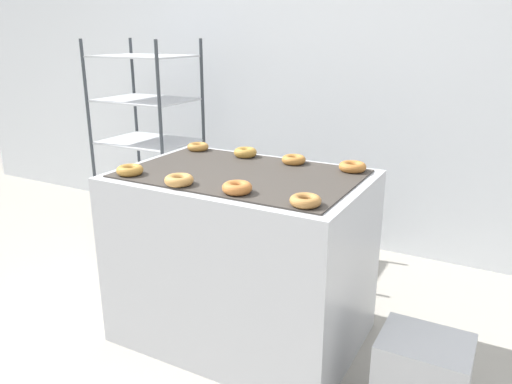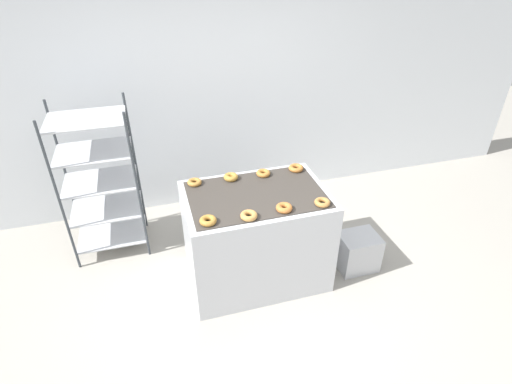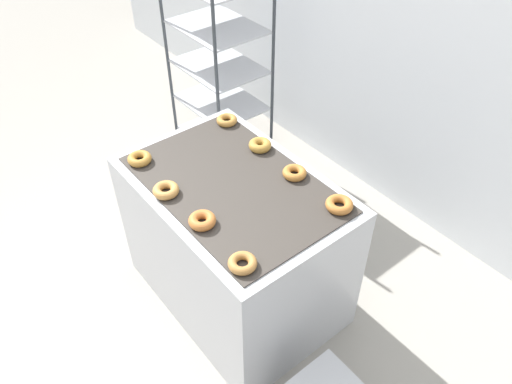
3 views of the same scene
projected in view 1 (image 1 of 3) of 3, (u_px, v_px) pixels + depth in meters
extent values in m
cube|color=silver|center=(344.00, 56.00, 3.52)|extent=(8.00, 0.05, 2.80)
cube|color=#B7BABF|center=(242.00, 257.00, 2.59)|extent=(1.22, 0.83, 0.90)
cube|color=#38332D|center=(241.00, 173.00, 2.45)|extent=(1.12, 0.73, 0.01)
cube|color=#262628|center=(267.00, 269.00, 2.07)|extent=(0.12, 0.07, 0.10)
cylinder|color=#33383D|center=(91.00, 145.00, 3.71)|extent=(0.02, 0.02, 1.52)
cylinder|color=#33383D|center=(162.00, 155.00, 3.41)|extent=(0.02, 0.02, 1.52)
cylinder|color=#33383D|center=(137.00, 134.00, 4.13)|extent=(0.02, 0.02, 1.52)
cylinder|color=#33383D|center=(204.00, 142.00, 3.83)|extent=(0.02, 0.02, 1.52)
cube|color=#B7BABF|center=(154.00, 219.00, 3.96)|extent=(0.67, 0.50, 0.01)
cube|color=#B7BABF|center=(151.00, 181.00, 3.86)|extent=(0.67, 0.50, 0.01)
cube|color=#B7BABF|center=(148.00, 141.00, 3.77)|extent=(0.67, 0.50, 0.01)
cube|color=#B7BABF|center=(146.00, 100.00, 3.67)|extent=(0.67, 0.50, 0.01)
cube|color=#B7BABF|center=(143.00, 56.00, 3.57)|extent=(0.67, 0.50, 0.01)
cube|color=#B7BABF|center=(422.00, 378.00, 2.09)|extent=(0.37, 0.30, 0.36)
torus|color=#A7742F|center=(130.00, 170.00, 2.41)|extent=(0.13, 0.13, 0.04)
torus|color=#B78040|center=(179.00, 180.00, 2.25)|extent=(0.13, 0.13, 0.04)
torus|color=#B5692F|center=(237.00, 188.00, 2.13)|extent=(0.13, 0.13, 0.05)
torus|color=#A77238|center=(305.00, 201.00, 1.98)|extent=(0.13, 0.13, 0.04)
torus|color=#A97433|center=(198.00, 147.00, 2.91)|extent=(0.12, 0.12, 0.04)
torus|color=#A87A31|center=(245.00, 152.00, 2.75)|extent=(0.13, 0.13, 0.05)
torus|color=#AE702F|center=(294.00, 160.00, 2.61)|extent=(0.13, 0.13, 0.04)
torus|color=#B16B2E|center=(352.00, 167.00, 2.47)|extent=(0.14, 0.14, 0.04)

